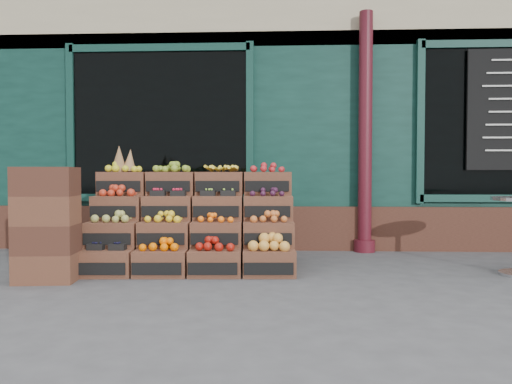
{
  "coord_description": "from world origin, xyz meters",
  "views": [
    {
      "loc": [
        0.05,
        -4.69,
        1.04
      ],
      "look_at": [
        -0.2,
        0.7,
        0.85
      ],
      "focal_mm": 35.0,
      "sensor_mm": 36.0,
      "label": 1
    }
  ],
  "objects": [
    {
      "name": "shopkeeper",
      "position": [
        -1.66,
        2.67,
        1.05
      ],
      "size": [
        0.77,
        0.51,
        2.11
      ],
      "primitive_type": "imported",
      "rotation": [
        0.0,
        0.0,
        3.13
      ],
      "color": "#154919",
      "rests_on": "ground"
    },
    {
      "name": "crate_display",
      "position": [
        -0.91,
        0.81,
        0.43
      ],
      "size": [
        2.25,
        1.18,
        1.38
      ],
      "rotation": [
        0.0,
        0.0,
        0.05
      ],
      "color": "brown",
      "rests_on": "ground"
    },
    {
      "name": "ground",
      "position": [
        0.0,
        0.0,
        0.0
      ],
      "size": [
        60.0,
        60.0,
        0.0
      ],
      "primitive_type": "plane",
      "color": "#444447",
      "rests_on": "ground"
    },
    {
      "name": "shop_facade",
      "position": [
        0.0,
        5.11,
        2.4
      ],
      "size": [
        12.0,
        6.24,
        4.8
      ],
      "color": "#0F332B",
      "rests_on": "ground"
    },
    {
      "name": "spare_crates",
      "position": [
        -2.2,
        0.01,
        0.56
      ],
      "size": [
        0.59,
        0.44,
        1.11
      ],
      "rotation": [
        0.0,
        0.0,
        0.1
      ],
      "color": "brown",
      "rests_on": "ground"
    }
  ]
}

